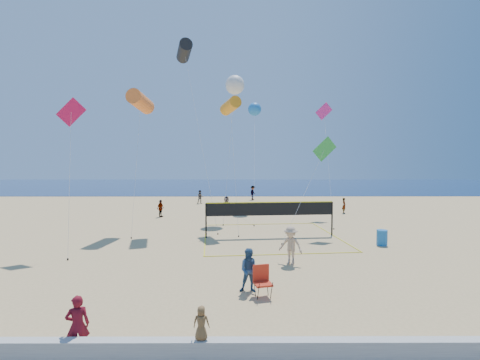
{
  "coord_description": "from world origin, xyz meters",
  "views": [
    {
      "loc": [
        0.8,
        -10.73,
        4.98
      ],
      "look_at": [
        0.84,
        2.0,
        4.31
      ],
      "focal_mm": 24.0,
      "sensor_mm": 36.0,
      "label": 1
    }
  ],
  "objects_px": {
    "volleyball_net": "(270,213)",
    "woman": "(78,325)",
    "trash_barrel": "(382,238)",
    "camp_chair": "(262,279)"
  },
  "relations": [
    {
      "from": "woman",
      "to": "volleyball_net",
      "type": "relative_size",
      "value": 0.16
    },
    {
      "from": "woman",
      "to": "volleyball_net",
      "type": "distance_m",
      "value": 14.87
    },
    {
      "from": "volleyball_net",
      "to": "woman",
      "type": "bearing_deg",
      "value": -120.19
    },
    {
      "from": "camp_chair",
      "to": "volleyball_net",
      "type": "distance_m",
      "value": 9.9
    },
    {
      "from": "camp_chair",
      "to": "trash_barrel",
      "type": "distance_m",
      "value": 10.79
    },
    {
      "from": "woman",
      "to": "trash_barrel",
      "type": "xyz_separation_m",
      "value": [
        12.85,
        11.1,
        -0.32
      ]
    },
    {
      "from": "volleyball_net",
      "to": "trash_barrel",
      "type": "bearing_deg",
      "value": -24.75
    },
    {
      "from": "woman",
      "to": "trash_barrel",
      "type": "distance_m",
      "value": 16.99
    },
    {
      "from": "woman",
      "to": "trash_barrel",
      "type": "height_order",
      "value": "woman"
    },
    {
      "from": "woman",
      "to": "trash_barrel",
      "type": "bearing_deg",
      "value": -163.17
    }
  ]
}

